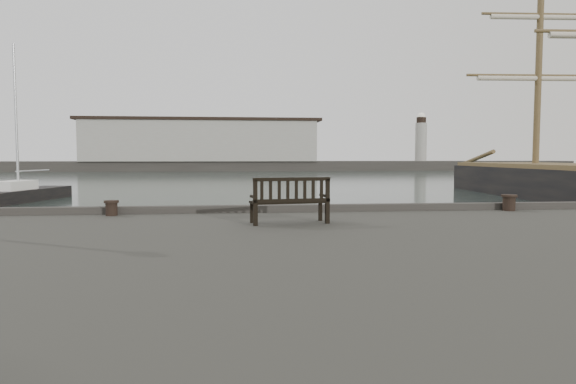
# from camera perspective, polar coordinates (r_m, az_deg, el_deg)

# --- Properties ---
(ground) EXTENTS (400.00, 400.00, 0.00)m
(ground) POSITION_cam_1_polar(r_m,az_deg,el_deg) (13.76, 0.44, -8.61)
(ground) COLOR black
(ground) RESTS_ON ground
(breakwater) EXTENTS (140.00, 9.50, 12.20)m
(breakwater) POSITION_cam_1_polar(r_m,az_deg,el_deg) (105.39, -7.75, 4.67)
(breakwater) COLOR #383530
(breakwater) RESTS_ON ground
(bench) EXTENTS (1.73, 0.80, 0.96)m
(bench) POSITION_cam_1_polar(r_m,az_deg,el_deg) (11.01, 0.17, -1.92)
(bench) COLOR black
(bench) RESTS_ON quay
(bollard_left) EXTENTS (0.45, 0.45, 0.37)m
(bollard_left) POSITION_cam_1_polar(r_m,az_deg,el_deg) (13.19, -19.02, -1.69)
(bollard_left) COLOR black
(bollard_left) RESTS_ON quay
(bollard_right) EXTENTS (0.44, 0.44, 0.42)m
(bollard_right) POSITION_cam_1_polar(r_m,az_deg,el_deg) (14.81, 23.35, -1.10)
(bollard_right) COLOR black
(bollard_right) RESTS_ON quay
(yacht_d) EXTENTS (3.95, 8.81, 10.88)m
(yacht_d) POSITION_cam_1_polar(r_m,az_deg,el_deg) (38.66, -27.38, -0.56)
(yacht_d) COLOR black
(yacht_d) RESTS_ON ground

